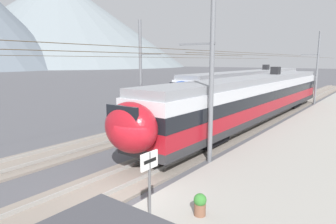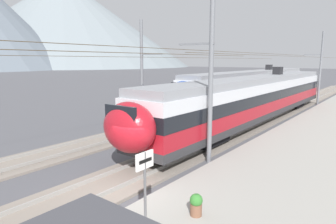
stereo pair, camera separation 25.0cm
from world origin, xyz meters
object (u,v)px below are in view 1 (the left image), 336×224
train_far_track (251,83)px  catenary_mast_mid (209,77)px  train_near_platform (255,96)px  catenary_mast_east (316,67)px  platform_sign (149,173)px  potted_plant_platform_edge (200,203)px  catenary_mast_far_side (142,71)px

train_far_track → catenary_mast_mid: 24.81m
train_near_platform → catenary_mast_east: size_ratio=0.61×
train_near_platform → platform_sign: bearing=-168.5°
potted_plant_platform_edge → train_far_track: bearing=18.8°
catenary_mast_east → platform_sign: 32.14m
catenary_mast_far_side → platform_sign: size_ratio=21.74×
train_near_platform → catenary_mast_mid: 10.96m
train_near_platform → potted_plant_platform_edge: train_near_platform is taller
catenary_mast_east → potted_plant_platform_edge: catenary_mast_east is taller
train_near_platform → platform_sign: size_ratio=13.33×
catenary_mast_far_side → platform_sign: bearing=-137.2°
train_far_track → catenary_mast_east: (1.58, -7.15, 2.11)m
train_far_track → platform_sign: bearing=-163.5°
catenary_mast_east → train_near_platform: bearing=173.6°
catenary_mast_mid → potted_plant_platform_edge: (-5.31, -2.74, -3.63)m
train_far_track → potted_plant_platform_edge: size_ratio=45.24×
catenary_mast_mid → catenary_mast_far_side: bearing=60.9°
train_near_platform → train_far_track: same height
train_far_track → potted_plant_platform_edge: train_far_track is taller
catenary_mast_far_side → platform_sign: catenary_mast_far_side is taller
catenary_mast_mid → catenary_mast_far_side: catenary_mast_mid is taller
platform_sign → potted_plant_platform_edge: (1.44, -0.85, -1.28)m
catenary_mast_mid → catenary_mast_far_side: (4.98, 8.95, -0.04)m
catenary_mast_east → platform_sign: catenary_mast_east is taller
catenary_mast_east → catenary_mast_far_side: (-20.27, 8.95, -0.06)m
train_far_track → catenary_mast_east: catenary_mast_east is taller
platform_sign → potted_plant_platform_edge: 2.11m
train_near_platform → catenary_mast_mid: catenary_mast_mid is taller
train_far_track → platform_sign: 31.73m
train_far_track → catenary_mast_far_side: 18.89m
catenary_mast_mid → platform_sign: 7.39m
train_near_platform → train_far_track: (13.03, 5.51, 0.00)m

